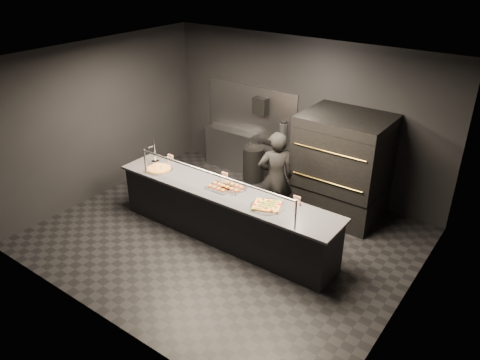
{
  "coord_description": "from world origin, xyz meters",
  "views": [
    {
      "loc": [
        4.17,
        -5.29,
        4.52
      ],
      "look_at": [
        0.17,
        0.2,
        1.07
      ],
      "focal_mm": 35.0,
      "sensor_mm": 36.0,
      "label": 1
    }
  ],
  "objects_px": {
    "beer_tap": "(155,157)",
    "slider_tray_a": "(219,187)",
    "square_pizza": "(267,206)",
    "worker": "(275,178)",
    "trash_bin": "(253,164)",
    "slider_tray_b": "(232,187)",
    "service_counter": "(225,214)",
    "towel_dispenser": "(261,106)",
    "pizza_oven": "(342,166)",
    "round_pizza": "(159,169)",
    "fire_extinguisher": "(283,134)",
    "prep_shelf": "(232,149)"
  },
  "relations": [
    {
      "from": "square_pizza",
      "to": "prep_shelf",
      "type": "bearing_deg",
      "value": 136.16
    },
    {
      "from": "round_pizza",
      "to": "slider_tray_a",
      "type": "distance_m",
      "value": 1.32
    },
    {
      "from": "service_counter",
      "to": "beer_tap",
      "type": "height_order",
      "value": "beer_tap"
    },
    {
      "from": "towel_dispenser",
      "to": "beer_tap",
      "type": "distance_m",
      "value": 2.51
    },
    {
      "from": "square_pizza",
      "to": "trash_bin",
      "type": "bearing_deg",
      "value": 128.83
    },
    {
      "from": "beer_tap",
      "to": "trash_bin",
      "type": "bearing_deg",
      "value": 70.29
    },
    {
      "from": "square_pizza",
      "to": "trash_bin",
      "type": "height_order",
      "value": "square_pizza"
    },
    {
      "from": "trash_bin",
      "to": "pizza_oven",
      "type": "bearing_deg",
      "value": -5.37
    },
    {
      "from": "trash_bin",
      "to": "worker",
      "type": "xyz_separation_m",
      "value": [
        1.24,
        -1.12,
        0.49
      ]
    },
    {
      "from": "service_counter",
      "to": "square_pizza",
      "type": "relative_size",
      "value": 7.8
    },
    {
      "from": "trash_bin",
      "to": "round_pizza",
      "type": "bearing_deg",
      "value": -104.37
    },
    {
      "from": "service_counter",
      "to": "worker",
      "type": "xyz_separation_m",
      "value": [
        0.38,
        0.97,
        0.39
      ]
    },
    {
      "from": "round_pizza",
      "to": "worker",
      "type": "bearing_deg",
      "value": 30.26
    },
    {
      "from": "slider_tray_b",
      "to": "service_counter",
      "type": "bearing_deg",
      "value": -120.95
    },
    {
      "from": "trash_bin",
      "to": "square_pizza",
      "type": "bearing_deg",
      "value": -51.17
    },
    {
      "from": "round_pizza",
      "to": "trash_bin",
      "type": "bearing_deg",
      "value": 75.63
    },
    {
      "from": "prep_shelf",
      "to": "slider_tray_b",
      "type": "distance_m",
      "value": 2.81
    },
    {
      "from": "beer_tap",
      "to": "slider_tray_a",
      "type": "distance_m",
      "value": 1.51
    },
    {
      "from": "pizza_oven",
      "to": "square_pizza",
      "type": "xyz_separation_m",
      "value": [
        -0.34,
        -1.94,
        -0.03
      ]
    },
    {
      "from": "towel_dispenser",
      "to": "square_pizza",
      "type": "xyz_separation_m",
      "value": [
        1.76,
        -2.43,
        -0.61
      ]
    },
    {
      "from": "round_pizza",
      "to": "trash_bin",
      "type": "xyz_separation_m",
      "value": [
        0.56,
        2.17,
        -0.57
      ]
    },
    {
      "from": "slider_tray_a",
      "to": "slider_tray_b",
      "type": "distance_m",
      "value": 0.21
    },
    {
      "from": "trash_bin",
      "to": "worker",
      "type": "height_order",
      "value": "worker"
    },
    {
      "from": "fire_extinguisher",
      "to": "worker",
      "type": "bearing_deg",
      "value": -63.04
    },
    {
      "from": "pizza_oven",
      "to": "worker",
      "type": "bearing_deg",
      "value": -131.47
    },
    {
      "from": "pizza_oven",
      "to": "slider_tray_b",
      "type": "relative_size",
      "value": 3.86
    },
    {
      "from": "service_counter",
      "to": "slider_tray_a",
      "type": "distance_m",
      "value": 0.49
    },
    {
      "from": "round_pizza",
      "to": "square_pizza",
      "type": "xyz_separation_m",
      "value": [
        2.28,
        0.03,
        0.0
      ]
    },
    {
      "from": "slider_tray_a",
      "to": "slider_tray_b",
      "type": "relative_size",
      "value": 0.86
    },
    {
      "from": "worker",
      "to": "slider_tray_b",
      "type": "bearing_deg",
      "value": 28.44
    },
    {
      "from": "fire_extinguisher",
      "to": "worker",
      "type": "height_order",
      "value": "worker"
    },
    {
      "from": "service_counter",
      "to": "round_pizza",
      "type": "relative_size",
      "value": 8.11
    },
    {
      "from": "prep_shelf",
      "to": "beer_tap",
      "type": "distance_m",
      "value": 2.38
    },
    {
      "from": "towel_dispenser",
      "to": "slider_tray_a",
      "type": "bearing_deg",
      "value": -71.58
    },
    {
      "from": "worker",
      "to": "slider_tray_a",
      "type": "bearing_deg",
      "value": 22.29
    },
    {
      "from": "worker",
      "to": "beer_tap",
      "type": "bearing_deg",
      "value": -16.17
    },
    {
      "from": "worker",
      "to": "fire_extinguisher",
      "type": "bearing_deg",
      "value": -104.77
    },
    {
      "from": "slider_tray_a",
      "to": "square_pizza",
      "type": "relative_size",
      "value": 0.81
    },
    {
      "from": "fire_extinguisher",
      "to": "beer_tap",
      "type": "bearing_deg",
      "value": -117.74
    },
    {
      "from": "beer_tap",
      "to": "slider_tray_a",
      "type": "height_order",
      "value": "beer_tap"
    },
    {
      "from": "service_counter",
      "to": "beer_tap",
      "type": "bearing_deg",
      "value": 179.14
    },
    {
      "from": "round_pizza",
      "to": "slider_tray_b",
      "type": "relative_size",
      "value": 1.02
    },
    {
      "from": "square_pizza",
      "to": "worker",
      "type": "bearing_deg",
      "value": 115.52
    },
    {
      "from": "round_pizza",
      "to": "square_pizza",
      "type": "relative_size",
      "value": 0.96
    },
    {
      "from": "slider_tray_a",
      "to": "beer_tap",
      "type": "bearing_deg",
      "value": 178.67
    },
    {
      "from": "round_pizza",
      "to": "square_pizza",
      "type": "height_order",
      "value": "square_pizza"
    },
    {
      "from": "round_pizza",
      "to": "worker",
      "type": "distance_m",
      "value": 2.08
    },
    {
      "from": "pizza_oven",
      "to": "beer_tap",
      "type": "height_order",
      "value": "pizza_oven"
    },
    {
      "from": "fire_extinguisher",
      "to": "service_counter",
      "type": "bearing_deg",
      "value": -81.7
    },
    {
      "from": "service_counter",
      "to": "slider_tray_b",
      "type": "height_order",
      "value": "service_counter"
    }
  ]
}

